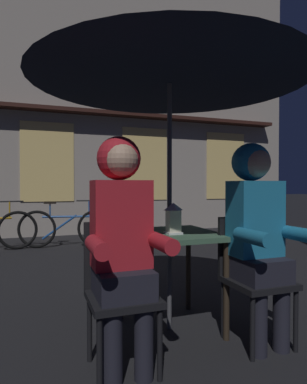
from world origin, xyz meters
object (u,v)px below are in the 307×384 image
at_px(lantern, 173,218).
at_px(person_right_hooded, 257,222).
at_px(chair_left, 120,285).
at_px(bicycle_third, 67,228).
at_px(cafe_table, 169,246).
at_px(patio_umbrella, 170,59).
at_px(chair_right, 252,271).
at_px(person_left_hooded, 122,228).

bearing_deg(lantern, person_right_hooded, -34.78).
relative_size(chair_left, bicycle_third, 0.53).
relative_size(cafe_table, patio_umbrella, 0.32).
bearing_deg(bicycle_third, patio_umbrella, -82.95).
height_order(patio_umbrella, chair_right, patio_umbrella).
bearing_deg(patio_umbrella, chair_right, -37.55).
relative_size(cafe_table, bicycle_third, 0.45).
bearing_deg(bicycle_third, chair_left, -90.39).
bearing_deg(patio_umbrella, person_left_hooded, -138.43).
height_order(chair_left, bicycle_third, chair_left).
height_order(chair_left, person_right_hooded, person_right_hooded).
bearing_deg(lantern, chair_right, -30.00).
xyz_separation_m(lantern, person_left_hooded, (-0.47, -0.34, -0.01)).
bearing_deg(chair_left, person_right_hooded, -3.39).
height_order(lantern, bicycle_third, lantern).
xyz_separation_m(cafe_table, bicycle_third, (-0.45, 3.66, -0.29)).
bearing_deg(bicycle_third, lantern, -83.20).
relative_size(lantern, person_left_hooded, 0.17).
height_order(cafe_table, chair_right, chair_right).
bearing_deg(chair_left, lantern, 30.58).
bearing_deg(cafe_table, person_left_hooded, -138.43).
height_order(cafe_table, bicycle_third, bicycle_third).
distance_m(cafe_table, bicycle_third, 3.70).
xyz_separation_m(cafe_table, patio_umbrella, (0.00, 0.00, 1.42)).
relative_size(lantern, chair_right, 0.27).
relative_size(chair_right, bicycle_third, 0.53).
xyz_separation_m(chair_left, person_left_hooded, (-0.00, -0.06, 0.36)).
xyz_separation_m(lantern, bicycle_third, (-0.45, 3.75, -0.51)).
xyz_separation_m(patio_umbrella, person_left_hooded, (-0.48, -0.43, -1.21)).
height_order(lantern, person_left_hooded, person_left_hooded).
bearing_deg(bicycle_third, person_right_hooded, -77.15).
bearing_deg(lantern, cafe_table, 86.43).
xyz_separation_m(patio_umbrella, lantern, (-0.01, -0.09, -1.20)).
height_order(chair_right, person_left_hooded, person_left_hooded).
xyz_separation_m(patio_umbrella, chair_left, (-0.48, -0.37, -1.57)).
height_order(cafe_table, person_left_hooded, person_left_hooded).
relative_size(cafe_table, person_left_hooded, 0.53).
bearing_deg(chair_right, chair_left, 180.00).
height_order(person_right_hooded, bicycle_third, person_right_hooded).
bearing_deg(patio_umbrella, bicycle_third, 97.05).
distance_m(patio_umbrella, person_right_hooded, 1.37).
height_order(cafe_table, lantern, lantern).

